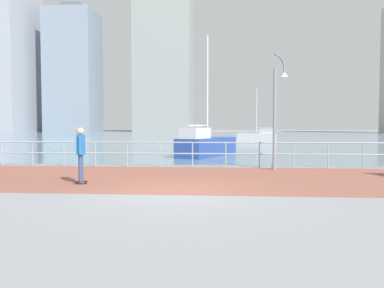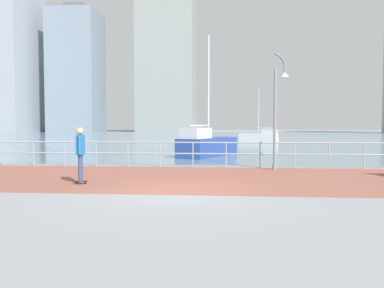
% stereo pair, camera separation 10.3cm
% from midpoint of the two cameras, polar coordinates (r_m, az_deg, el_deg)
% --- Properties ---
extents(ground, '(220.00, 220.00, 0.00)m').
position_cam_midpoint_polar(ground, '(50.08, 3.33, 0.76)').
color(ground, gray).
extents(brick_paving, '(28.00, 6.46, 0.01)m').
position_cam_midpoint_polar(brick_paving, '(12.86, -0.79, -5.08)').
color(brick_paving, '#935647').
rests_on(brick_paving, ground).
extents(harbor_water, '(180.00, 88.00, 0.00)m').
position_cam_midpoint_polar(harbor_water, '(60.95, 3.58, 1.12)').
color(harbor_water, '#6B899E').
rests_on(harbor_water, ground).
extents(waterfront_railing, '(25.25, 0.06, 1.08)m').
position_cam_midpoint_polar(waterfront_railing, '(15.99, 0.32, -0.87)').
color(waterfront_railing, '#9EADB7').
rests_on(waterfront_railing, ground).
extents(lamppost, '(0.70, 0.62, 4.62)m').
position_cam_midpoint_polar(lamppost, '(15.60, 13.02, 5.62)').
color(lamppost, gray).
rests_on(lamppost, ground).
extents(skateboarder, '(0.41, 0.55, 1.70)m').
position_cam_midpoint_polar(skateboarder, '(11.85, -16.22, -0.90)').
color(skateboarder, black).
rests_on(skateboarder, ground).
extents(sailboat_red, '(4.32, 2.95, 5.86)m').
position_cam_midpoint_polar(sailboat_red, '(42.80, 10.22, 1.13)').
color(sailboat_red, white).
rests_on(sailboat_red, ground).
extents(sailboat_blue, '(3.45, 5.12, 6.93)m').
position_cam_midpoint_polar(sailboat_blue, '(21.84, 2.39, -0.11)').
color(sailboat_blue, '#284799').
rests_on(sailboat_blue, ground).
extents(tower_slate, '(12.31, 11.98, 33.96)m').
position_cam_midpoint_polar(tower_slate, '(107.99, -16.94, 10.32)').
color(tower_slate, '#8493A3').
rests_on(tower_slate, ground).
extents(tower_steel, '(15.63, 14.66, 44.84)m').
position_cam_midpoint_polar(tower_steel, '(111.61, -3.79, 13.01)').
color(tower_steel, '#939993').
rests_on(tower_steel, ground).
extents(tower_beige, '(13.36, 16.64, 44.79)m').
position_cam_midpoint_polar(tower_beige, '(110.87, -26.11, 12.79)').
color(tower_beige, '#A3A8B2').
rests_on(tower_beige, ground).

